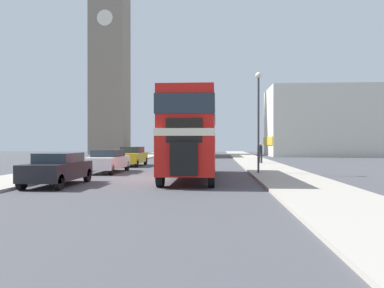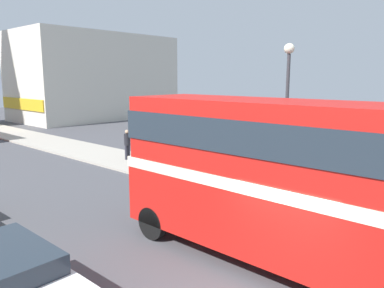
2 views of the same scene
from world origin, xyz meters
name	(u,v)px [view 2 (image 2 of 2)]	position (x,y,z in m)	size (l,w,h in m)	color
sidewalk_right	(368,217)	(6.75, 0.00, 0.06)	(3.50, 120.00, 0.12)	#A8A093
double_decker_bus	(296,174)	(1.72, 0.31, 2.53)	(2.45, 10.04, 4.28)	red
car_parked_mid	(9,282)	(-3.80, 3.72, 0.75)	(1.75, 4.68, 1.42)	white
pedestrian_walking	(127,143)	(6.82, 13.34, 1.10)	(0.35, 0.35, 1.74)	#282833
street_lamp	(287,103)	(5.46, 2.60, 3.96)	(0.36, 0.36, 5.86)	#38383D
shop_building_block	(96,77)	(19.42, 35.02, 4.85)	(18.02, 9.62, 9.70)	beige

